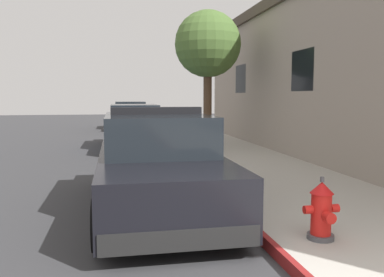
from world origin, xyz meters
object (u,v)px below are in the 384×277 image
at_px(parked_car_silver_ahead, 134,127).
at_px(parked_car_dark_far, 130,116).
at_px(fire_hydrant, 321,211).
at_px(street_tree, 208,45).
at_px(police_cruiser, 157,164).

xyz_separation_m(parked_car_silver_ahead, parked_car_dark_far, (0.17, 8.64, 0.00)).
xyz_separation_m(fire_hydrant, street_tree, (0.68, 8.96, 3.05)).
bearing_deg(parked_car_silver_ahead, parked_car_dark_far, 88.87).
height_order(police_cruiser, fire_hydrant, police_cruiser).
xyz_separation_m(police_cruiser, street_tree, (2.41, 6.72, 2.80)).
xyz_separation_m(parked_car_dark_far, fire_hydrant, (1.55, -18.96, -0.24)).
bearing_deg(street_tree, parked_car_silver_ahead, 150.34).
relative_size(parked_car_silver_ahead, fire_hydrant, 6.37).
height_order(parked_car_dark_far, street_tree, street_tree).
xyz_separation_m(police_cruiser, fire_hydrant, (1.73, -2.24, -0.25)).
bearing_deg(street_tree, fire_hydrant, -94.32).
bearing_deg(police_cruiser, fire_hydrant, -52.34).
relative_size(police_cruiser, parked_car_silver_ahead, 1.00).
distance_m(parked_car_silver_ahead, street_tree, 3.94).
bearing_deg(fire_hydrant, street_tree, 85.68).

